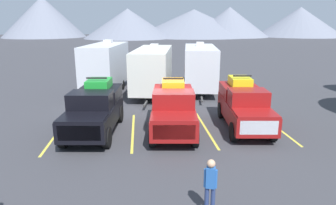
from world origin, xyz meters
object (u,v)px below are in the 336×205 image
(pickup_truck_a, at_px, (95,108))
(pickup_truck_c, at_px, (244,105))
(camper_trailer_a, at_px, (106,65))
(person_a, at_px, (210,183))
(pickup_truck_b, at_px, (173,108))
(camper_trailer_c, at_px, (200,66))
(camper_trailer_b, at_px, (153,68))

(pickup_truck_a, height_order, pickup_truck_c, pickup_truck_a)
(camper_trailer_a, bearing_deg, pickup_truck_c, -48.50)
(pickup_truck_c, xyz_separation_m, person_a, (-3.47, -7.34, -0.21))
(pickup_truck_b, height_order, camper_trailer_c, camper_trailer_c)
(pickup_truck_b, relative_size, pickup_truck_c, 1.00)
(pickup_truck_c, relative_size, person_a, 3.14)
(pickup_truck_a, relative_size, pickup_truck_c, 1.00)
(pickup_truck_b, xyz_separation_m, camper_trailer_c, (3.14, 9.16, 0.78))
(pickup_truck_c, bearing_deg, camper_trailer_a, 131.50)
(pickup_truck_a, xyz_separation_m, pickup_truck_c, (7.67, 0.08, -0.03))
(pickup_truck_a, distance_m, person_a, 8.39)
(camper_trailer_c, distance_m, person_a, 16.45)
(pickup_truck_b, height_order, pickup_truck_c, pickup_truck_c)
(pickup_truck_a, bearing_deg, pickup_truck_b, -3.65)
(pickup_truck_b, relative_size, camper_trailer_b, 0.58)
(pickup_truck_b, xyz_separation_m, pickup_truck_c, (3.76, 0.33, -0.01))
(camper_trailer_c, height_order, person_a, camper_trailer_c)
(pickup_truck_c, xyz_separation_m, camper_trailer_a, (-8.03, 9.07, 0.90))
(pickup_truck_b, bearing_deg, camper_trailer_a, 114.42)
(camper_trailer_c, bearing_deg, camper_trailer_b, -174.07)
(pickup_truck_a, relative_size, camper_trailer_b, 0.59)
(pickup_truck_b, bearing_deg, person_a, -87.63)
(camper_trailer_a, xyz_separation_m, person_a, (4.56, -16.41, -1.11))
(camper_trailer_c, bearing_deg, camper_trailer_a, 178.17)
(person_a, bearing_deg, camper_trailer_c, 80.01)
(pickup_truck_c, xyz_separation_m, camper_trailer_c, (-0.62, 8.83, 0.80))
(camper_trailer_b, distance_m, camper_trailer_c, 3.78)
(camper_trailer_b, height_order, camper_trailer_c, camper_trailer_c)
(pickup_truck_b, distance_m, camper_trailer_b, 8.83)
(pickup_truck_a, relative_size, person_a, 3.14)
(pickup_truck_c, height_order, camper_trailer_c, camper_trailer_c)
(camper_trailer_b, xyz_separation_m, camper_trailer_c, (3.76, 0.39, 0.05))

